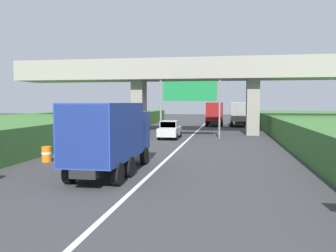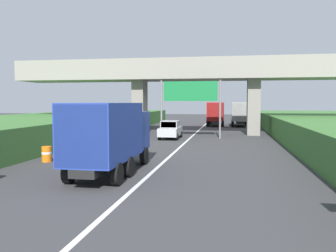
{
  "view_description": "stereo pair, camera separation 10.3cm",
  "coord_description": "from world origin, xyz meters",
  "px_view_note": "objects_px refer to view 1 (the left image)",
  "views": [
    {
      "loc": [
        3.66,
        -0.59,
        3.47
      ],
      "look_at": [
        0.0,
        20.65,
        2.0
      ],
      "focal_mm": 37.34,
      "sensor_mm": 36.0,
      "label": 1
    },
    {
      "loc": [
        3.76,
        -0.57,
        3.47
      ],
      "look_at": [
        0.0,
        20.65,
        2.0
      ],
      "focal_mm": 37.34,
      "sensor_mm": 36.0,
      "label": 2
    }
  ],
  "objects_px": {
    "truck_white": "(239,113)",
    "construction_barrel_4": "(110,137)",
    "construction_barrel_2": "(47,154)",
    "overhead_highway_sign": "(190,95)",
    "truck_blue": "(111,134)",
    "car_silver": "(170,130)",
    "construction_barrel_3": "(83,144)",
    "construction_barrel_5": "(127,132)",
    "truck_red": "(215,113)"
  },
  "relations": [
    {
      "from": "overhead_highway_sign",
      "to": "construction_barrel_2",
      "type": "height_order",
      "value": "overhead_highway_sign"
    },
    {
      "from": "car_silver",
      "to": "construction_barrel_5",
      "type": "distance_m",
      "value": 5.02
    },
    {
      "from": "truck_red",
      "to": "construction_barrel_4",
      "type": "distance_m",
      "value": 24.47
    },
    {
      "from": "car_silver",
      "to": "truck_white",
      "type": "bearing_deg",
      "value": 69.96
    },
    {
      "from": "construction_barrel_4",
      "to": "construction_barrel_2",
      "type": "bearing_deg",
      "value": -91.3
    },
    {
      "from": "car_silver",
      "to": "construction_barrel_4",
      "type": "distance_m",
      "value": 5.89
    },
    {
      "from": "truck_blue",
      "to": "truck_red",
      "type": "bearing_deg",
      "value": 84.28
    },
    {
      "from": "truck_blue",
      "to": "car_silver",
      "type": "height_order",
      "value": "truck_blue"
    },
    {
      "from": "car_silver",
      "to": "construction_barrel_3",
      "type": "bearing_deg",
      "value": -119.47
    },
    {
      "from": "construction_barrel_5",
      "to": "truck_red",
      "type": "bearing_deg",
      "value": 65.2
    },
    {
      "from": "car_silver",
      "to": "construction_barrel_2",
      "type": "bearing_deg",
      "value": -109.44
    },
    {
      "from": "construction_barrel_3",
      "to": "construction_barrel_4",
      "type": "height_order",
      "value": "same"
    },
    {
      "from": "construction_barrel_2",
      "to": "construction_barrel_3",
      "type": "distance_m",
      "value": 5.24
    },
    {
      "from": "car_silver",
      "to": "construction_barrel_5",
      "type": "height_order",
      "value": "car_silver"
    },
    {
      "from": "truck_red",
      "to": "construction_barrel_3",
      "type": "xyz_separation_m",
      "value": [
        -8.46,
        -28.24,
        -1.47
      ]
    },
    {
      "from": "overhead_highway_sign",
      "to": "construction_barrel_4",
      "type": "distance_m",
      "value": 8.71
    },
    {
      "from": "truck_red",
      "to": "car_silver",
      "type": "distance_m",
      "value": 19.83
    },
    {
      "from": "overhead_highway_sign",
      "to": "construction_barrel_5",
      "type": "relative_size",
      "value": 6.53
    },
    {
      "from": "construction_barrel_2",
      "to": "construction_barrel_3",
      "type": "relative_size",
      "value": 1.0
    },
    {
      "from": "truck_red",
      "to": "truck_blue",
      "type": "height_order",
      "value": "same"
    },
    {
      "from": "overhead_highway_sign",
      "to": "truck_white",
      "type": "distance_m",
      "value": 19.14
    },
    {
      "from": "construction_barrel_3",
      "to": "construction_barrel_5",
      "type": "bearing_deg",
      "value": 88.63
    },
    {
      "from": "truck_white",
      "to": "construction_barrel_3",
      "type": "bearing_deg",
      "value": -113.15
    },
    {
      "from": "truck_blue",
      "to": "construction_barrel_2",
      "type": "distance_m",
      "value": 5.7
    },
    {
      "from": "truck_blue",
      "to": "car_silver",
      "type": "relative_size",
      "value": 1.78
    },
    {
      "from": "overhead_highway_sign",
      "to": "car_silver",
      "type": "distance_m",
      "value": 3.87
    },
    {
      "from": "truck_white",
      "to": "truck_blue",
      "type": "xyz_separation_m",
      "value": [
        -7.12,
        -35.85,
        0.0
      ]
    },
    {
      "from": "truck_white",
      "to": "construction_barrel_5",
      "type": "relative_size",
      "value": 8.11
    },
    {
      "from": "construction_barrel_5",
      "to": "construction_barrel_3",
      "type": "bearing_deg",
      "value": -91.37
    },
    {
      "from": "overhead_highway_sign",
      "to": "construction_barrel_3",
      "type": "bearing_deg",
      "value": -124.79
    },
    {
      "from": "overhead_highway_sign",
      "to": "construction_barrel_5",
      "type": "distance_m",
      "value": 7.51
    },
    {
      "from": "truck_blue",
      "to": "construction_barrel_5",
      "type": "distance_m",
      "value": 18.95
    },
    {
      "from": "truck_white",
      "to": "construction_barrel_4",
      "type": "xyz_separation_m",
      "value": [
        -11.72,
        -22.76,
        -1.47
      ]
    },
    {
      "from": "car_silver",
      "to": "construction_barrel_2",
      "type": "xyz_separation_m",
      "value": [
        -4.94,
        -13.99,
        -0.4
      ]
    },
    {
      "from": "overhead_highway_sign",
      "to": "truck_red",
      "type": "xyz_separation_m",
      "value": [
        1.72,
        18.53,
        -2.21
      ]
    },
    {
      "from": "truck_red",
      "to": "truck_white",
      "type": "xyz_separation_m",
      "value": [
        3.5,
        -0.25,
        0.0
      ]
    },
    {
      "from": "overhead_highway_sign",
      "to": "truck_white",
      "type": "xyz_separation_m",
      "value": [
        5.22,
        18.28,
        -2.21
      ]
    },
    {
      "from": "truck_white",
      "to": "construction_barrel_4",
      "type": "distance_m",
      "value": 25.64
    },
    {
      "from": "overhead_highway_sign",
      "to": "construction_barrel_3",
      "type": "height_order",
      "value": "overhead_highway_sign"
    },
    {
      "from": "construction_barrel_4",
      "to": "construction_barrel_5",
      "type": "height_order",
      "value": "same"
    },
    {
      "from": "car_silver",
      "to": "construction_barrel_3",
      "type": "height_order",
      "value": "car_silver"
    },
    {
      "from": "truck_white",
      "to": "construction_barrel_2",
      "type": "distance_m",
      "value": 35.34
    },
    {
      "from": "car_silver",
      "to": "construction_barrel_4",
      "type": "bearing_deg",
      "value": -143.17
    },
    {
      "from": "truck_blue",
      "to": "construction_barrel_5",
      "type": "relative_size",
      "value": 8.11
    },
    {
      "from": "truck_red",
      "to": "truck_blue",
      "type": "distance_m",
      "value": 36.28
    },
    {
      "from": "overhead_highway_sign",
      "to": "construction_barrel_3",
      "type": "distance_m",
      "value": 12.38
    },
    {
      "from": "truck_red",
      "to": "construction_barrel_4",
      "type": "height_order",
      "value": "truck_red"
    },
    {
      "from": "truck_red",
      "to": "truck_white",
      "type": "distance_m",
      "value": 3.51
    },
    {
      "from": "truck_red",
      "to": "truck_white",
      "type": "height_order",
      "value": "same"
    },
    {
      "from": "truck_blue",
      "to": "car_silver",
      "type": "bearing_deg",
      "value": 89.65
    }
  ]
}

